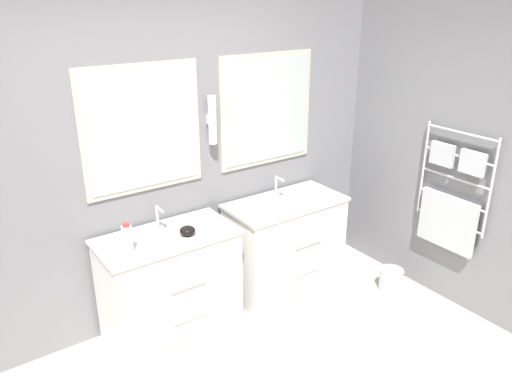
{
  "coord_description": "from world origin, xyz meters",
  "views": [
    {
      "loc": [
        -1.39,
        -1.65,
        2.45
      ],
      "look_at": [
        0.56,
        1.12,
        1.08
      ],
      "focal_mm": 35.0,
      "sensor_mm": 36.0,
      "label": 1
    }
  ],
  "objects_px": {
    "waste_bin": "(391,279)",
    "vanity_right": "(287,247)",
    "amenity_bowl": "(188,231)",
    "vanity_left": "(172,287)",
    "toiletry_bottle": "(127,239)"
  },
  "relations": [
    {
      "from": "vanity_right",
      "to": "waste_bin",
      "type": "distance_m",
      "value": 0.97
    },
    {
      "from": "waste_bin",
      "to": "vanity_right",
      "type": "bearing_deg",
      "value": 144.49
    },
    {
      "from": "vanity_left",
      "to": "waste_bin",
      "type": "distance_m",
      "value": 1.93
    },
    {
      "from": "vanity_right",
      "to": "toiletry_bottle",
      "type": "bearing_deg",
      "value": -177.89
    },
    {
      "from": "vanity_left",
      "to": "toiletry_bottle",
      "type": "distance_m",
      "value": 0.6
    },
    {
      "from": "vanity_right",
      "to": "amenity_bowl",
      "type": "height_order",
      "value": "amenity_bowl"
    },
    {
      "from": "toiletry_bottle",
      "to": "vanity_right",
      "type": "bearing_deg",
      "value": 2.11
    },
    {
      "from": "vanity_left",
      "to": "waste_bin",
      "type": "xyz_separation_m",
      "value": [
        1.83,
        -0.53,
        -0.32
      ]
    },
    {
      "from": "vanity_right",
      "to": "waste_bin",
      "type": "height_order",
      "value": "vanity_right"
    },
    {
      "from": "vanity_left",
      "to": "waste_bin",
      "type": "relative_size",
      "value": 4.83
    },
    {
      "from": "waste_bin",
      "to": "amenity_bowl",
      "type": "bearing_deg",
      "value": 164.1
    },
    {
      "from": "vanity_left",
      "to": "toiletry_bottle",
      "type": "xyz_separation_m",
      "value": [
        -0.31,
        -0.05,
        0.51
      ]
    },
    {
      "from": "vanity_left",
      "to": "amenity_bowl",
      "type": "relative_size",
      "value": 8.76
    },
    {
      "from": "vanity_right",
      "to": "toiletry_bottle",
      "type": "height_order",
      "value": "toiletry_bottle"
    },
    {
      "from": "vanity_left",
      "to": "vanity_right",
      "type": "bearing_deg",
      "value": 0.0
    }
  ]
}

